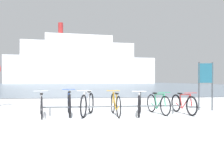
{
  "coord_description": "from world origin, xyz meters",
  "views": [
    {
      "loc": [
        -0.42,
        -5.07,
        1.15
      ],
      "look_at": [
        0.51,
        4.92,
        1.0
      ],
      "focal_mm": 36.55,
      "sensor_mm": 36.0,
      "label": 1
    }
  ],
  "objects": [
    {
      "name": "bicycle_0",
      "position": [
        -2.0,
        2.34,
        0.37
      ],
      "size": [
        0.55,
        1.73,
        0.81
      ],
      "color": "black",
      "rests_on": "ground"
    },
    {
      "name": "info_sign",
      "position": [
        3.99,
        3.34,
        1.26
      ],
      "size": [
        0.55,
        0.15,
        1.86
      ],
      "color": "#33383D",
      "rests_on": "ground"
    },
    {
      "name": "ferry_ship",
      "position": [
        -3.99,
        83.73,
        7.71
      ],
      "size": [
        56.32,
        17.47,
        22.99
      ],
      "color": "silver",
      "rests_on": "ground"
    },
    {
      "name": "ground",
      "position": [
        0.0,
        53.9,
        -0.04
      ],
      "size": [
        80.0,
        132.0,
        0.08
      ],
      "color": "silver"
    },
    {
      "name": "bicycle_2",
      "position": [
        -0.53,
        2.45,
        0.38
      ],
      "size": [
        0.54,
        1.72,
        0.84
      ],
      "color": "black",
      "rests_on": "ground"
    },
    {
      "name": "bike_rack",
      "position": [
        0.33,
        2.52,
        0.27
      ],
      "size": [
        4.61,
        0.13,
        0.31
      ],
      "color": "#4C5156",
      "rests_on": "ground"
    },
    {
      "name": "bicycle_6",
      "position": [
        2.76,
        2.52,
        0.34
      ],
      "size": [
        0.46,
        1.65,
        0.75
      ],
      "color": "black",
      "rests_on": "ground"
    },
    {
      "name": "bicycle_3",
      "position": [
        0.39,
        2.4,
        0.37
      ],
      "size": [
        0.46,
        1.75,
        0.81
      ],
      "color": "black",
      "rests_on": "ground"
    },
    {
      "name": "bicycle_5",
      "position": [
        1.88,
        2.58,
        0.35
      ],
      "size": [
        0.51,
        1.6,
        0.77
      ],
      "color": "black",
      "rests_on": "ground"
    },
    {
      "name": "bicycle_4",
      "position": [
        1.2,
        2.4,
        0.37
      ],
      "size": [
        0.58,
        1.72,
        0.82
      ],
      "color": "black",
      "rests_on": "ground"
    },
    {
      "name": "bicycle_1",
      "position": [
        -1.15,
        2.63,
        0.38
      ],
      "size": [
        0.46,
        1.8,
        0.85
      ],
      "color": "black",
      "rests_on": "ground"
    }
  ]
}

